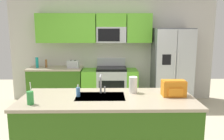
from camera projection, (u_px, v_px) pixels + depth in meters
ground_plane at (115, 135)px, 3.99m from camera, size 9.00×9.00×0.00m
kitchen_wall_unit at (107, 43)px, 5.78m from camera, size 5.20×0.43×2.60m
back_counter at (56, 85)px, 5.66m from camera, size 1.31×0.63×0.90m
range_oven at (110, 85)px, 5.69m from camera, size 1.36×0.61×1.10m
refrigerator at (172, 67)px, 5.55m from camera, size 0.90×0.76×1.85m
island_counter at (108, 128)px, 3.23m from camera, size 2.40×1.00×0.90m
toaster at (73, 64)px, 5.53m from camera, size 0.28×0.16×0.18m
pepper_mill at (46, 64)px, 5.56m from camera, size 0.05×0.05×0.20m
bottle_teal at (37, 63)px, 5.52m from camera, size 0.07×0.07×0.26m
sink_faucet at (101, 82)px, 3.31m from camera, size 0.09×0.21×0.28m
drink_cup_green at (30, 98)px, 2.84m from camera, size 0.08×0.08×0.29m
soap_dispenser at (78, 92)px, 3.17m from camera, size 0.06×0.06×0.17m
paper_towel_roll at (133, 85)px, 3.35m from camera, size 0.12×0.12×0.24m
backpack at (174, 88)px, 3.19m from camera, size 0.32×0.22×0.23m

